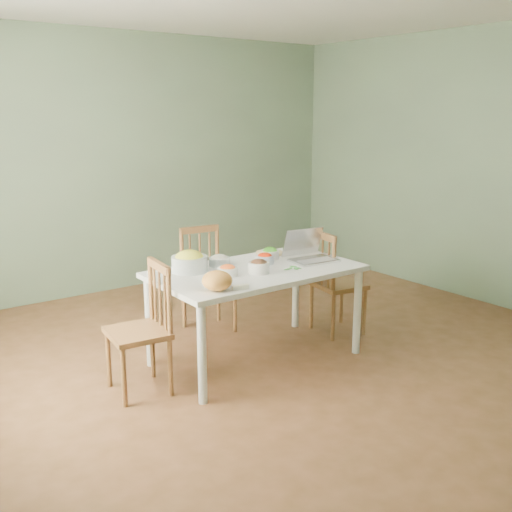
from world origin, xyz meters
TOP-DOWN VIEW (x-y plane):
  - floor at (0.00, 0.00)m, footprint 5.00×5.00m
  - wall_back at (0.00, 2.50)m, footprint 5.00×0.00m
  - wall_right at (2.50, 0.00)m, footprint 0.00×5.00m
  - dining_table at (-0.23, 0.05)m, footprint 1.56×0.88m
  - chair_far at (-0.18, 0.82)m, footprint 0.44×0.43m
  - chair_left at (-1.21, 0.09)m, footprint 0.42×0.44m
  - chair_right at (0.71, 0.12)m, footprint 0.44×0.46m
  - bread_boule at (-0.77, -0.24)m, footprint 0.21×0.21m
  - butter_stick at (-0.63, -0.32)m, footprint 0.12×0.06m
  - bowl_squash at (-0.67, 0.29)m, footprint 0.28×0.28m
  - bowl_carrot at (-0.51, 0.02)m, footprint 0.17×0.17m
  - bowl_onion at (-0.40, 0.29)m, footprint 0.17×0.17m
  - bowl_mushroom at (-0.28, -0.06)m, footprint 0.18×0.18m
  - bowl_redpep at (-0.08, 0.14)m, footprint 0.16×0.16m
  - bowl_broccoli at (0.05, 0.24)m, footprint 0.17×0.17m
  - flatbread at (0.14, 0.37)m, footprint 0.29×0.29m
  - basil_bunch at (-0.01, -0.10)m, footprint 0.17×0.17m
  - laptop at (0.28, -0.03)m, footprint 0.39×0.36m

SIDE VIEW (x-z plane):
  - floor at x=0.00m, z-range 0.00..0.00m
  - dining_table at x=-0.23m, z-range 0.00..0.73m
  - chair_left at x=-1.21m, z-range 0.00..0.90m
  - chair_right at x=0.71m, z-range 0.00..0.91m
  - chair_far at x=-0.18m, z-range 0.00..0.91m
  - basil_bunch at x=-0.01m, z-range 0.73..0.75m
  - flatbread at x=0.14m, z-range 0.73..0.75m
  - butter_stick at x=-0.63m, z-range 0.73..0.76m
  - bowl_carrot at x=-0.51m, z-range 0.73..0.81m
  - bowl_redpep at x=-0.08m, z-range 0.73..0.82m
  - bowl_onion at x=-0.40m, z-range 0.73..0.82m
  - bowl_broccoli at x=0.05m, z-range 0.73..0.82m
  - bowl_mushroom at x=-0.28m, z-range 0.73..0.83m
  - bread_boule at x=-0.77m, z-range 0.73..0.86m
  - bowl_squash at x=-0.67m, z-range 0.73..0.89m
  - laptop at x=0.28m, z-range 0.73..0.97m
  - wall_back at x=0.00m, z-range 0.00..2.70m
  - wall_right at x=2.50m, z-range 0.00..2.70m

